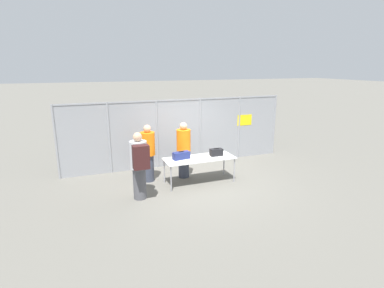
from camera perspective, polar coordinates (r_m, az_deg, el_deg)
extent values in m
plane|color=#605E56|center=(9.01, 1.62, -7.57)|extent=(120.00, 120.00, 0.00)
cylinder|color=gray|center=(9.93, -24.49, 0.23)|extent=(0.07, 0.07, 2.32)
cylinder|color=gray|center=(9.94, -15.44, 1.05)|extent=(0.07, 0.07, 2.32)
cylinder|color=gray|center=(10.19, -6.64, 1.83)|extent=(0.07, 0.07, 2.32)
cylinder|color=gray|center=(10.68, 1.56, 2.52)|extent=(0.07, 0.07, 2.32)
cylinder|color=gray|center=(11.36, 8.92, 3.09)|extent=(0.07, 0.07, 2.32)
cylinder|color=gray|center=(12.21, 15.36, 3.54)|extent=(0.07, 0.07, 2.32)
cube|color=gray|center=(10.41, -2.44, 2.19)|extent=(7.86, 0.01, 2.32)
cube|color=gray|center=(10.22, -2.51, 8.37)|extent=(7.86, 0.04, 0.04)
cube|color=yellow|center=(11.41, 9.98, 4.52)|extent=(0.60, 0.01, 0.40)
cube|color=silver|center=(8.86, 1.44, -2.75)|extent=(2.10, 0.80, 0.02)
cylinder|color=#99999E|center=(8.37, -4.01, -6.64)|extent=(0.04, 0.04, 0.75)
cylinder|color=#99999E|center=(9.10, 8.05, -4.96)|extent=(0.04, 0.04, 0.75)
cylinder|color=#99999E|center=(8.98, -5.29, -5.15)|extent=(0.04, 0.04, 0.75)
cylinder|color=#99999E|center=(9.67, 6.11, -3.71)|extent=(0.04, 0.04, 0.75)
cube|color=navy|center=(8.73, -2.05, -2.20)|extent=(0.53, 0.28, 0.21)
cube|color=black|center=(8.69, -2.06, -1.45)|extent=(0.16, 0.05, 0.02)
cube|color=black|center=(9.07, 4.65, -1.58)|extent=(0.38, 0.20, 0.21)
cube|color=black|center=(9.04, 4.66, -0.85)|extent=(0.15, 0.02, 0.02)
cylinder|color=#4C4C51|center=(8.04, -9.93, -7.35)|extent=(0.34, 0.34, 0.85)
cylinder|color=#B2B2B7|center=(7.78, -10.19, -2.02)|extent=(0.44, 0.44, 0.71)
sphere|color=tan|center=(7.66, -10.35, 1.35)|extent=(0.23, 0.23, 0.23)
cube|color=#381919|center=(7.45, -9.69, -2.47)|extent=(0.40, 0.24, 0.60)
cylinder|color=#383D4C|center=(9.41, -1.59, -3.88)|extent=(0.33, 0.33, 0.83)
cylinder|color=orange|center=(9.19, -1.62, 0.63)|extent=(0.43, 0.43, 0.69)
sphere|color=tan|center=(9.09, -1.64, 3.44)|extent=(0.23, 0.23, 0.23)
cylinder|color=#383D4C|center=(9.18, -8.28, -4.52)|extent=(0.33, 0.33, 0.83)
cylinder|color=orange|center=(8.96, -8.45, 0.06)|extent=(0.43, 0.43, 0.69)
sphere|color=tan|center=(8.86, -8.56, 2.92)|extent=(0.22, 0.22, 0.22)
cube|color=#B2B2B7|center=(13.16, 5.70, 1.64)|extent=(3.38, 1.59, 0.53)
sphere|color=black|center=(12.18, 4.99, 0.04)|extent=(0.68, 0.68, 0.68)
sphere|color=black|center=(13.71, 1.86, 1.75)|extent=(0.68, 0.68, 0.68)
cylinder|color=#59595B|center=(12.38, -3.83, -0.18)|extent=(1.18, 0.06, 0.06)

